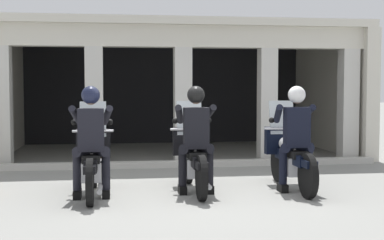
# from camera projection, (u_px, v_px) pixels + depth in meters

# --- Properties ---
(ground_plane) EXTENTS (80.00, 80.00, 0.00)m
(ground_plane) POSITION_uv_depth(u_px,v_px,m) (173.00, 164.00, 11.26)
(ground_plane) COLOR gray
(station_building) EXTENTS (8.21, 4.86, 2.96)m
(station_building) POSITION_uv_depth(u_px,v_px,m) (171.00, 75.00, 13.55)
(station_building) COLOR black
(station_building) RESTS_ON ground
(kerb_strip) EXTENTS (7.71, 0.24, 0.12)m
(kerb_strip) POSITION_uv_depth(u_px,v_px,m) (186.00, 164.00, 10.83)
(kerb_strip) COLOR #B7B5AD
(kerb_strip) RESTS_ON ground
(motorcycle_left) EXTENTS (0.62, 2.04, 1.35)m
(motorcycle_left) POSITION_uv_depth(u_px,v_px,m) (92.00, 160.00, 8.04)
(motorcycle_left) COLOR black
(motorcycle_left) RESTS_ON ground
(police_officer_left) EXTENTS (0.63, 0.61, 1.58)m
(police_officer_left) POSITION_uv_depth(u_px,v_px,m) (91.00, 132.00, 7.74)
(police_officer_left) COLOR black
(police_officer_left) RESTS_ON ground
(motorcycle_center) EXTENTS (0.62, 2.04, 1.35)m
(motorcycle_center) POSITION_uv_depth(u_px,v_px,m) (193.00, 157.00, 8.39)
(motorcycle_center) COLOR black
(motorcycle_center) RESTS_ON ground
(police_officer_center) EXTENTS (0.63, 0.61, 1.58)m
(police_officer_center) POSITION_uv_depth(u_px,v_px,m) (196.00, 130.00, 8.08)
(police_officer_center) COLOR black
(police_officer_center) RESTS_ON ground
(motorcycle_right) EXTENTS (0.62, 2.04, 1.35)m
(motorcycle_right) POSITION_uv_depth(u_px,v_px,m) (290.00, 156.00, 8.54)
(motorcycle_right) COLOR black
(motorcycle_right) RESTS_ON ground
(police_officer_right) EXTENTS (0.63, 0.61, 1.58)m
(police_officer_right) POSITION_uv_depth(u_px,v_px,m) (296.00, 129.00, 8.24)
(police_officer_right) COLOR black
(police_officer_right) RESTS_ON ground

